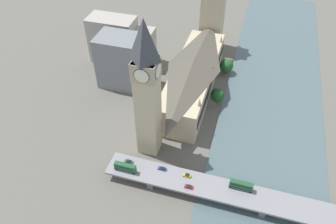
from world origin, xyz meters
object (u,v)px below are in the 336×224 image
double_decker_bus_rear (241,185)px  parliament_hall (194,76)px  double_decker_bus_mid (125,167)px  clock_tower (147,90)px  road_bridge (264,201)px  victoria_tower (213,15)px  car_northbound_tail (162,169)px  car_southbound_lead (187,175)px  car_southbound_mid (189,187)px  car_northbound_lead (129,162)px

double_decker_bus_rear → parliament_hall: bearing=-60.8°
double_decker_bus_mid → double_decker_bus_rear: double_decker_bus_mid is taller
parliament_hall → double_decker_bus_rear: parliament_hall is taller
clock_tower → road_bridge: size_ratio=0.50×
clock_tower → victoria_tower: 115.67m
car_northbound_tail → parliament_hall: bearing=-89.0°
double_decker_bus_rear → car_northbound_tail: double_decker_bus_rear is taller
parliament_hall → road_bridge: bearing=124.5°
clock_tower → double_decker_bus_mid: bearing=77.7°
car_northbound_tail → car_southbound_lead: 13.08m
victoria_tower → road_bridge: 146.15m
road_bridge → double_decker_bus_rear: double_decker_bus_rear is taller
car_southbound_mid → car_northbound_lead: bearing=-10.1°
car_southbound_mid → victoria_tower: bearing=-83.0°
car_southbound_mid → parliament_hall: bearing=-78.1°
parliament_hall → victoria_tower: (0.06, -58.48, 14.69)m
victoria_tower → car_northbound_lead: bearing=82.9°
car_southbound_lead → clock_tower: bearing=-34.5°
car_southbound_lead → double_decker_bus_rear: bearing=-179.2°
double_decker_bus_rear → car_southbound_lead: 26.45m
double_decker_bus_mid → clock_tower: bearing=-102.3°
victoria_tower → car_southbound_mid: (-16.86, 138.03, -20.82)m
double_decker_bus_rear → car_southbound_lead: (26.38, 0.38, -1.92)m
victoria_tower → car_southbound_lead: 134.27m
road_bridge → clock_tower: bearing=-17.7°
car_southbound_lead → car_southbound_mid: (-2.42, 6.17, -0.06)m
car_northbound_lead → car_southbound_lead: car_southbound_lead is taller
car_southbound_lead → car_southbound_mid: size_ratio=0.99×
car_northbound_lead → car_southbound_mid: size_ratio=1.11×
car_northbound_lead → car_southbound_mid: bearing=169.9°
clock_tower → car_southbound_lead: (-25.58, 17.61, -34.88)m
parliament_hall → car_southbound_lead: 75.03m
double_decker_bus_rear → car_southbound_lead: bearing=0.8°
victoria_tower → car_northbound_tail: (-1.37, 131.38, -20.78)m
road_bridge → car_southbound_lead: (37.96, -2.69, 1.81)m
victoria_tower → car_northbound_lead: victoria_tower is taller
parliament_hall → car_northbound_tail: (-1.32, 72.90, -6.09)m
double_decker_bus_rear → road_bridge: bearing=165.2°
double_decker_bus_mid → car_northbound_tail: size_ratio=2.66×
clock_tower → car_northbound_tail: 40.84m
double_decker_bus_rear → car_northbound_tail: bearing=-0.2°
double_decker_bus_mid → double_decker_bus_rear: (-56.98, -5.83, -0.05)m
road_bridge → car_southbound_mid: car_southbound_mid is taller
victoria_tower → double_decker_bus_mid: (16.16, 137.32, -18.79)m
parliament_hall → double_decker_bus_rear: size_ratio=8.24×
double_decker_bus_rear → car_southbound_mid: bearing=15.3°
double_decker_bus_mid → car_southbound_mid: double_decker_bus_mid is taller
car_northbound_tail → car_southbound_mid: 16.86m
parliament_hall → clock_tower: size_ratio=1.18×
victoria_tower → car_northbound_tail: bearing=90.6°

